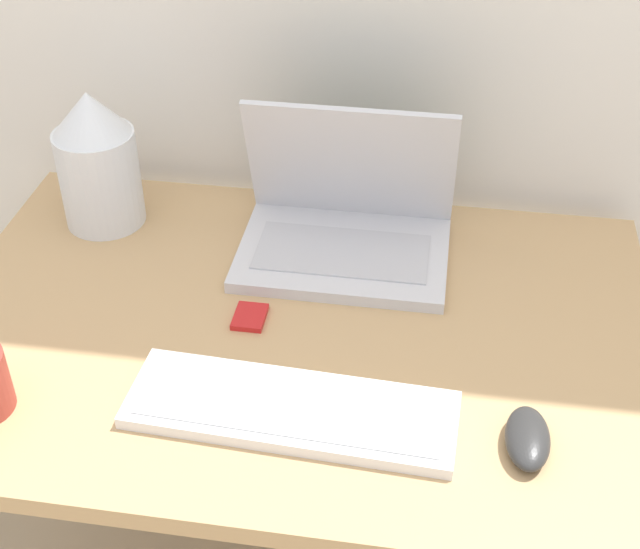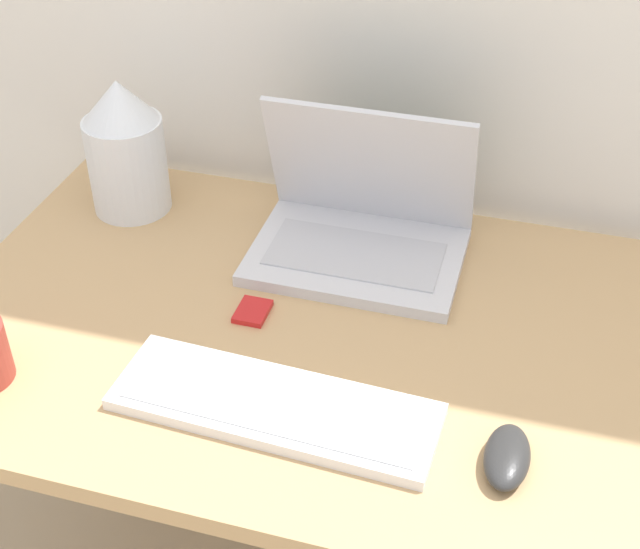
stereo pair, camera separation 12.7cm
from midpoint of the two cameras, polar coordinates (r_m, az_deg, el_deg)
The scene contains 6 objects.
desk at distance 1.40m, azimuth -4.27°, elevation -6.20°, with size 1.08×0.75×0.71m.
laptop at distance 1.46m, azimuth -0.82°, elevation 3.31°, with size 0.34×0.25×0.25m.
keyboard at distance 1.20m, azimuth -4.93°, elevation -8.74°, with size 0.45×0.16×0.02m.
mouse at distance 1.17m, azimuth 10.09°, elevation -10.42°, with size 0.06×0.11×0.03m.
vase at distance 1.57m, azimuth -16.37°, elevation 6.95°, with size 0.14×0.14×0.24m.
mp3_player at distance 1.35m, azimuth -7.20°, elevation -2.81°, with size 0.05×0.06×0.01m.
Camera 1 is at (0.20, -0.63, 1.57)m, focal length 50.00 mm.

